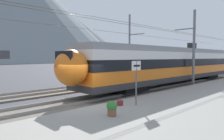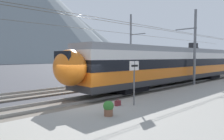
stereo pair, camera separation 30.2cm
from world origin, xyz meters
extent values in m
plane|color=#424247|center=(0.00, 0.00, 0.00)|extent=(400.00, 400.00, 0.00)
cube|color=gray|center=(0.00, -4.44, 0.17)|extent=(120.00, 7.06, 0.34)
cube|color=#6B6359|center=(0.00, 1.28, 0.06)|extent=(120.00, 3.00, 0.12)
cube|color=gray|center=(0.00, 0.56, 0.20)|extent=(120.00, 0.07, 0.16)
cube|color=gray|center=(0.00, 2.00, 0.20)|extent=(120.00, 0.07, 0.16)
cube|color=#6B6359|center=(0.00, 6.09, 0.06)|extent=(120.00, 3.00, 0.12)
cube|color=gray|center=(0.00, 5.37, 0.20)|extent=(120.00, 0.07, 0.16)
cube|color=gray|center=(0.00, 6.81, 0.20)|extent=(120.00, 0.07, 0.16)
cube|color=#2D2D30|center=(12.67, 1.28, 0.92)|extent=(24.36, 2.85, 0.45)
cube|color=orange|center=(12.67, 1.28, 1.57)|extent=(24.36, 2.85, 0.85)
cube|color=black|center=(12.67, 1.28, 2.38)|extent=(24.36, 2.89, 0.75)
cube|color=silver|center=(12.67, 1.28, 3.08)|extent=(24.36, 2.85, 0.65)
cube|color=gray|center=(12.67, 1.28, 3.62)|extent=(24.06, 2.65, 0.45)
cube|color=black|center=(5.12, 1.28, 0.49)|extent=(2.80, 2.28, 0.42)
cube|color=black|center=(20.22, 1.28, 0.49)|extent=(2.80, 2.28, 0.42)
ellipsoid|color=orange|center=(-0.06, 1.28, 2.27)|extent=(1.80, 2.63, 2.25)
cube|color=black|center=(-0.56, 1.28, 2.70)|extent=(0.16, 1.71, 1.19)
cube|color=black|center=(16.32, 1.28, 4.20)|extent=(0.90, 0.70, 0.70)
cube|color=#2D2D30|center=(23.01, 6.09, 0.92)|extent=(27.83, 2.90, 0.45)
cube|color=#1E429E|center=(23.01, 6.09, 1.57)|extent=(27.83, 2.90, 0.85)
cube|color=black|center=(23.01, 6.09, 2.38)|extent=(27.83, 2.94, 0.75)
cube|color=white|center=(23.01, 6.09, 3.08)|extent=(27.83, 2.90, 0.65)
cube|color=gray|center=(23.01, 6.09, 3.62)|extent=(27.53, 2.70, 0.45)
cube|color=black|center=(14.38, 6.09, 0.49)|extent=(2.80, 2.32, 0.42)
cube|color=black|center=(31.64, 6.09, 0.49)|extent=(2.80, 2.32, 0.42)
ellipsoid|color=#1E429E|center=(8.54, 6.09, 2.27)|extent=(1.80, 2.67, 2.25)
cube|color=black|center=(8.04, 6.09, 2.70)|extent=(0.16, 1.74, 1.19)
cube|color=black|center=(27.18, 6.09, 4.20)|extent=(0.90, 0.70, 0.70)
cylinder|color=slate|center=(12.65, -0.62, 3.73)|extent=(0.24, 0.24, 7.45)
cube|color=slate|center=(12.65, 0.33, 5.71)|extent=(0.10, 2.20, 0.10)
cylinder|color=#473823|center=(12.65, 1.28, 5.46)|extent=(45.76, 0.02, 0.02)
cylinder|color=slate|center=(13.45, 8.29, 4.21)|extent=(0.24, 0.24, 8.42)
cube|color=slate|center=(13.45, 7.19, 5.80)|extent=(0.10, 2.50, 0.10)
cylinder|color=#473823|center=(13.45, 6.09, 5.55)|extent=(45.76, 0.02, 0.02)
cylinder|color=#59595B|center=(1.62, -2.47, 1.53)|extent=(0.08, 0.08, 2.38)
cube|color=silver|center=(1.62, -2.47, 2.47)|extent=(0.70, 0.06, 0.50)
cube|color=black|center=(1.62, -2.51, 2.47)|extent=(0.52, 0.01, 0.10)
cube|color=maroon|center=(0.87, -1.97, 0.47)|extent=(0.32, 0.18, 0.27)
torus|color=maroon|center=(0.87, -1.97, 0.66)|extent=(0.16, 0.02, 0.16)
cylinder|color=brown|center=(-0.80, -3.07, 0.49)|extent=(0.40, 0.40, 0.30)
sphere|color=#33752D|center=(-0.80, -3.07, 0.78)|extent=(0.47, 0.47, 0.47)
sphere|color=#DB5193|center=(-0.80, -3.07, 0.89)|extent=(0.26, 0.26, 0.26)
cone|color=slate|center=(48.28, 168.19, 43.36)|extent=(181.51, 181.51, 86.72)
cone|color=slate|center=(133.99, 203.15, 26.60)|extent=(137.21, 137.21, 53.20)
camera|label=1|loc=(-7.11, -9.56, 2.93)|focal=33.39mm
camera|label=2|loc=(-6.89, -9.77, 2.93)|focal=33.39mm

